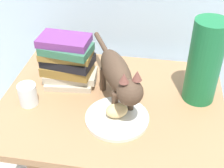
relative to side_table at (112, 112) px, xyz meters
The scene contains 8 objects.
side_table is the anchor object (origin of this frame).
plate 0.13m from the side_table, 70.75° to the right, with size 0.23×0.23×0.01m, color silver.
bread_roll 0.14m from the side_table, 70.91° to the right, with size 0.08×0.06×0.05m, color #E0BC7A.
cat 0.20m from the side_table, 31.33° to the right, with size 0.25×0.44×0.23m.
book_stack 0.27m from the side_table, 157.27° to the left, with size 0.22×0.16×0.22m.
green_vase 0.40m from the side_table, 13.10° to the left, with size 0.12×0.12×0.33m, color #196B38.
candle_jar 0.33m from the side_table, 167.49° to the right, with size 0.07×0.07×0.08m.
tv_remote 0.39m from the side_table, 147.29° to the left, with size 0.15×0.04×0.02m, color black.
Camera 1 is at (0.16, -0.92, 1.28)m, focal length 49.97 mm.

